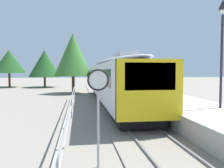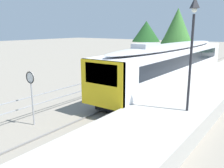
% 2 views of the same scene
% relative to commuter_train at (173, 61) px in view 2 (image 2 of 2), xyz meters
% --- Properties ---
extents(ground_plane, '(160.00, 160.00, 0.00)m').
position_rel_commuter_train_xyz_m(ground_plane, '(-3.00, -4.35, -2.15)').
color(ground_plane, gray).
extents(track_rails, '(3.20, 60.00, 0.14)m').
position_rel_commuter_train_xyz_m(track_rails, '(0.00, -4.35, -2.11)').
color(track_rails, gray).
rests_on(track_rails, ground).
extents(commuter_train, '(2.82, 19.76, 3.74)m').
position_rel_commuter_train_xyz_m(commuter_train, '(0.00, 0.00, 0.00)').
color(commuter_train, silver).
rests_on(commuter_train, track_rails).
extents(station_platform, '(3.90, 60.00, 0.90)m').
position_rel_commuter_train_xyz_m(station_platform, '(3.25, -4.35, -1.70)').
color(station_platform, '#A8A59E').
rests_on(station_platform, ground).
extents(platform_lamp_mid_platform, '(0.34, 0.34, 5.35)m').
position_rel_commuter_train_xyz_m(platform_lamp_mid_platform, '(4.15, -8.16, 2.48)').
color(platform_lamp_mid_platform, '#232328').
rests_on(platform_lamp_mid_platform, station_platform).
extents(speed_limit_sign, '(0.61, 0.10, 2.81)m').
position_rel_commuter_train_xyz_m(speed_limit_sign, '(-2.34, -12.43, -0.02)').
color(speed_limit_sign, '#9EA0A5').
rests_on(speed_limit_sign, ground).
extents(tree_behind_station_far, '(4.58, 4.58, 7.27)m').
position_rel_commuter_train_xyz_m(tree_behind_station_far, '(-3.54, 9.83, 2.54)').
color(tree_behind_station_far, brown).
rests_on(tree_behind_station_far, ground).
extents(tree_distant_left, '(5.19, 5.19, 6.16)m').
position_rel_commuter_train_xyz_m(tree_distant_left, '(-8.47, 21.18, 1.78)').
color(tree_distant_left, brown).
rests_on(tree_distant_left, ground).
extents(tree_distant_centre, '(5.31, 5.31, 6.19)m').
position_rel_commuter_train_xyz_m(tree_distant_centre, '(-14.33, 22.10, 2.13)').
color(tree_distant_centre, brown).
rests_on(tree_distant_centre, ground).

